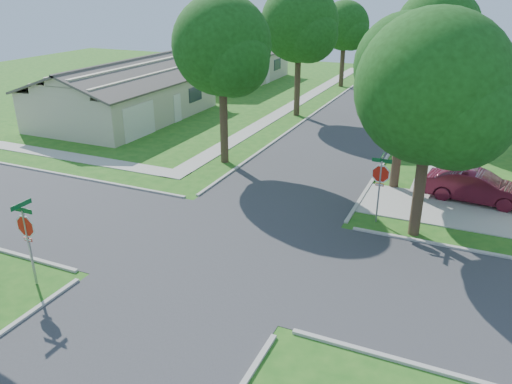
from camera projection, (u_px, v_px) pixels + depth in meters
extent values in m
plane|color=#225E19|center=(226.00, 249.00, 18.87)|extent=(100.00, 100.00, 0.00)
cube|color=#333335|center=(226.00, 249.00, 18.87)|extent=(7.00, 100.00, 0.02)
cube|color=#9E9B91|center=(450.00, 114.00, 38.51)|extent=(1.20, 40.00, 0.04)
cube|color=#9E9B91|center=(301.00, 101.00, 43.09)|extent=(1.20, 40.00, 0.04)
cube|color=#9E9B91|center=(460.00, 212.00, 21.89)|extent=(8.80, 3.60, 0.05)
cube|color=gray|center=(30.00, 248.00, 16.15)|extent=(0.06, 0.06, 2.70)
cylinder|color=white|center=(25.00, 226.00, 15.84)|extent=(1.05, 0.02, 1.05)
cylinder|color=red|center=(25.00, 226.00, 15.84)|extent=(0.90, 0.03, 0.90)
cube|color=red|center=(28.00, 239.00, 16.02)|extent=(0.34, 0.03, 0.12)
cube|color=white|center=(28.00, 239.00, 16.02)|extent=(0.30, 0.03, 0.08)
cube|color=#0C5426|center=(22.00, 210.00, 15.62)|extent=(0.80, 0.02, 0.16)
cube|color=#0C5426|center=(21.00, 205.00, 15.56)|extent=(0.02, 0.80, 0.16)
cube|color=gray|center=(379.00, 192.00, 20.55)|extent=(0.06, 0.06, 2.70)
cylinder|color=white|center=(381.00, 174.00, 20.25)|extent=(1.05, 0.02, 1.05)
cylinder|color=red|center=(381.00, 174.00, 20.25)|extent=(0.90, 0.03, 0.90)
cube|color=red|center=(380.00, 185.00, 20.43)|extent=(0.34, 0.03, 0.12)
cube|color=white|center=(380.00, 185.00, 20.43)|extent=(0.30, 0.03, 0.08)
cube|color=#0C5426|center=(382.00, 161.00, 20.03)|extent=(0.80, 0.02, 0.16)
cube|color=#0C5426|center=(382.00, 156.00, 19.96)|extent=(0.02, 0.80, 0.16)
cylinder|color=#38281C|center=(398.00, 149.00, 23.94)|extent=(0.44, 0.44, 3.95)
sphere|color=#153E0F|center=(407.00, 66.00, 22.45)|extent=(4.80, 4.80, 4.80)
sphere|color=#153E0F|center=(424.00, 82.00, 21.96)|extent=(3.46, 3.46, 3.46)
sphere|color=#153E0F|center=(392.00, 74.00, 23.41)|extent=(3.26, 3.26, 3.26)
cylinder|color=#38281C|center=(427.00, 98.00, 34.00)|extent=(0.44, 0.44, 4.30)
sphere|color=#153E0F|center=(436.00, 31.00, 32.33)|extent=(5.40, 5.40, 5.40)
sphere|color=#153E0F|center=(449.00, 43.00, 31.78)|extent=(3.89, 3.89, 3.89)
sphere|color=#153E0F|center=(423.00, 38.00, 33.41)|extent=(3.67, 3.67, 3.67)
cylinder|color=#38281C|center=(444.00, 71.00, 44.99)|extent=(0.44, 0.44, 4.20)
sphere|color=#153E0F|center=(451.00, 23.00, 43.41)|extent=(5.00, 5.00, 5.00)
sphere|color=#153E0F|center=(460.00, 31.00, 42.90)|extent=(3.60, 3.60, 3.60)
sphere|color=#153E0F|center=(441.00, 28.00, 44.41)|extent=(3.40, 3.40, 3.40)
cylinder|color=#38281C|center=(224.00, 125.00, 27.41)|extent=(0.44, 0.44, 4.25)
sphere|color=#153E0F|center=(222.00, 45.00, 25.79)|extent=(5.20, 5.20, 5.20)
sphere|color=#153E0F|center=(233.00, 60.00, 25.26)|extent=(3.74, 3.74, 3.74)
sphere|color=#153E0F|center=(215.00, 53.00, 26.83)|extent=(3.54, 3.54, 3.54)
cylinder|color=#38281C|center=(297.00, 86.00, 37.50)|extent=(0.44, 0.44, 4.44)
sphere|color=#153E0F|center=(299.00, 23.00, 35.77)|extent=(5.60, 5.60, 5.60)
sphere|color=#153E0F|center=(309.00, 34.00, 35.19)|extent=(4.03, 4.03, 4.03)
sphere|color=#153E0F|center=(291.00, 30.00, 36.89)|extent=(3.81, 3.81, 3.81)
cylinder|color=#38281C|center=(342.00, 66.00, 48.58)|extent=(0.44, 0.44, 3.90)
sphere|color=#153E0F|center=(345.00, 25.00, 47.13)|extent=(4.60, 4.60, 4.60)
sphere|color=#153E0F|center=(351.00, 33.00, 46.66)|extent=(3.31, 3.31, 3.31)
sphere|color=#153E0F|center=(339.00, 30.00, 48.05)|extent=(3.13, 3.13, 3.13)
cylinder|color=#38281C|center=(419.00, 193.00, 19.37)|extent=(0.44, 0.44, 3.54)
sphere|color=#153E0F|center=(433.00, 88.00, 17.80)|extent=(5.60, 5.60, 5.60)
sphere|color=#153E0F|center=(458.00, 113.00, 17.23)|extent=(4.03, 4.03, 4.03)
sphere|color=#153E0F|center=(410.00, 97.00, 18.92)|extent=(3.81, 3.81, 3.81)
cube|color=#B1A98C|center=(126.00, 100.00, 37.00)|extent=(8.00, 13.00, 2.80)
cube|color=#403C37|center=(146.00, 73.00, 35.46)|extent=(4.42, 13.60, 1.56)
cube|color=#403C37|center=(101.00, 70.00, 36.96)|extent=(4.42, 13.60, 1.56)
cube|color=silver|center=(140.00, 121.00, 32.31)|extent=(0.06, 3.20, 2.20)
cube|color=silver|center=(177.00, 108.00, 36.19)|extent=(0.06, 0.90, 2.00)
cube|color=#1E2633|center=(195.00, 94.00, 38.17)|extent=(0.06, 1.80, 1.10)
cube|color=#B1A98C|center=(229.00, 68.00, 51.35)|extent=(8.00, 13.00, 2.80)
cube|color=#403C37|center=(247.00, 48.00, 49.81)|extent=(4.42, 13.60, 1.56)
cube|color=#403C37|center=(212.00, 46.00, 51.31)|extent=(4.42, 13.60, 1.56)
cube|color=silver|center=(249.00, 79.00, 46.66)|extent=(0.06, 3.20, 2.20)
cube|color=silver|center=(268.00, 73.00, 50.53)|extent=(0.06, 0.90, 2.00)
cube|color=#1E2633|center=(277.00, 64.00, 52.52)|extent=(0.06, 1.80, 1.10)
imported|color=#4D101D|center=(477.00, 187.00, 22.77)|extent=(4.57, 1.95, 1.46)
imported|color=black|center=(398.00, 87.00, 44.53)|extent=(2.55, 5.02, 1.64)
imported|color=black|center=(377.00, 67.00, 57.16)|extent=(1.93, 4.23, 1.20)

